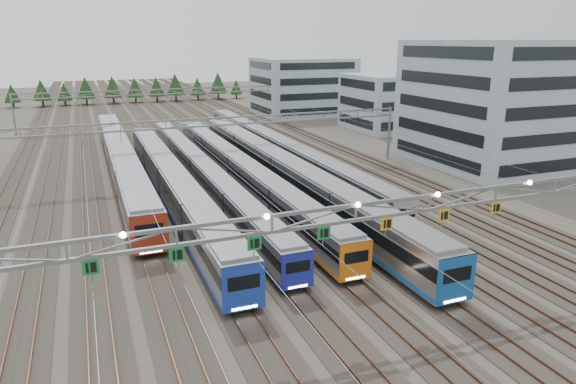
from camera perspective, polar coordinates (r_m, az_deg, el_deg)
name	(u,v)px	position (r m, az deg, el deg)	size (l,w,h in m)	color
ground	(352,316)	(35.52, 7.08, -13.51)	(400.00, 400.00, 0.00)	#47423A
track_bed	(152,111)	(128.72, -14.86, 8.72)	(54.00, 260.00, 5.42)	#2D2823
train_a	(121,158)	(73.58, -18.11, 3.58)	(3.12, 62.12, 4.07)	black
train_b	(172,182)	(59.89, -12.78, 1.07)	(2.96, 56.41, 3.86)	black
train_c	(201,170)	(65.88, -9.67, 2.38)	(2.53, 63.90, 3.28)	black
train_d	(239,169)	(65.37, -5.52, 2.55)	(2.72, 61.39, 3.54)	black
train_e	(283,171)	(63.14, -0.61, 2.35)	(3.07, 64.90, 4.01)	black
train_f	(277,148)	(77.45, -1.21, 4.86)	(2.80, 67.60, 3.65)	black
gantry_near	(356,217)	(32.46, 7.55, -2.72)	(56.36, 0.61, 8.08)	slate
gantry_mid	(209,129)	(69.42, -8.76, 6.93)	(56.36, 0.36, 8.00)	slate
gantry_far	(160,96)	(113.38, -14.06, 10.29)	(56.36, 0.36, 8.00)	slate
depot_bldg_south	(490,104)	(80.92, 21.52, 9.11)	(18.00, 22.00, 17.76)	#92A2AF
depot_bldg_mid	(386,102)	(108.48, 10.86, 9.78)	(14.00, 16.00, 11.10)	#92A2AF
depot_bldg_north	(303,86)	(129.16, 1.64, 11.65)	(22.00, 18.00, 13.62)	#92A2AF
treeline	(145,88)	(160.27, -15.62, 11.08)	(100.10, 5.60, 7.02)	#332114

